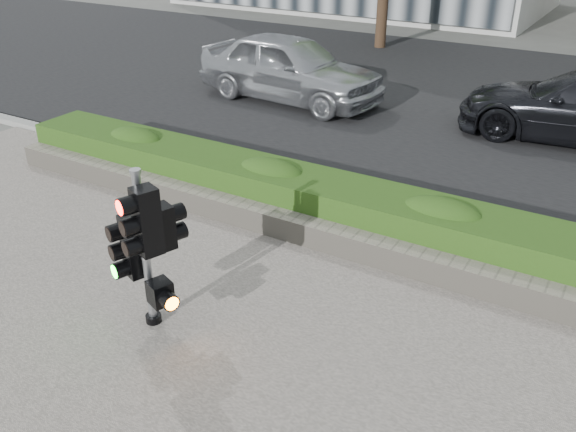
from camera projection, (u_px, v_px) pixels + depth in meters
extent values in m
plane|color=#51514C|center=(242.00, 317.00, 7.16)|extent=(120.00, 120.00, 0.00)
cube|color=black|center=(477.00, 102.00, 14.76)|extent=(60.00, 13.00, 0.02)
cube|color=gray|center=(357.00, 209.00, 9.53)|extent=(60.00, 0.25, 0.12)
cube|color=gray|center=(319.00, 235.00, 8.51)|extent=(12.00, 0.32, 0.34)
cube|color=#447925|center=(340.00, 206.00, 8.93)|extent=(12.00, 1.00, 0.68)
cylinder|color=black|center=(154.00, 318.00, 7.01)|extent=(0.18, 0.18, 0.09)
cylinder|color=gray|center=(145.00, 252.00, 6.61)|extent=(0.09, 0.09, 1.86)
cylinder|color=gray|center=(135.00, 171.00, 6.17)|extent=(0.12, 0.12, 0.05)
cube|color=#FF1107|center=(147.00, 221.00, 6.23)|extent=(0.30, 0.30, 0.74)
cube|color=#14E51E|center=(135.00, 246.00, 6.74)|extent=(0.30, 0.30, 0.74)
cube|color=black|center=(162.00, 227.00, 6.59)|extent=(0.30, 0.30, 0.51)
cube|color=orange|center=(160.00, 292.00, 6.68)|extent=(0.30, 0.30, 0.27)
imported|color=#B5B7BD|center=(290.00, 68.00, 14.50)|extent=(4.78, 2.27, 1.58)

